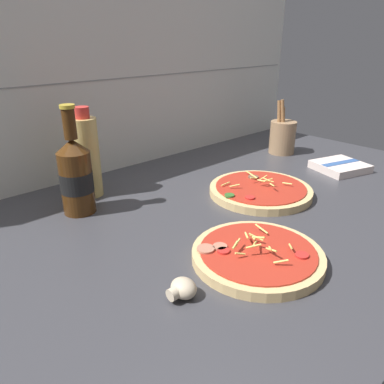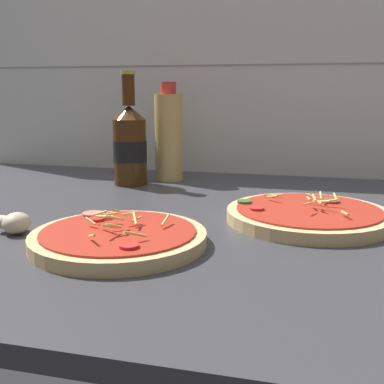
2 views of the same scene
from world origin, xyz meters
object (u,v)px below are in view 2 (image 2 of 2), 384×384
(pizza_near, at_px, (119,238))
(beer_bottle, at_px, (130,144))
(pizza_far, at_px, (308,215))
(oil_bottle, at_px, (169,136))
(mushroom_left, at_px, (15,223))

(pizza_near, relative_size, beer_bottle, 0.97)
(pizza_near, distance_m, pizza_far, 0.32)
(oil_bottle, relative_size, mushroom_left, 4.75)
(oil_bottle, bearing_deg, beer_bottle, -132.18)
(pizza_near, height_order, pizza_far, pizza_near)
(pizza_far, relative_size, beer_bottle, 1.06)
(beer_bottle, height_order, oil_bottle, beer_bottle)
(pizza_near, xyz_separation_m, pizza_far, (0.26, 0.19, 0.00))
(pizza_far, distance_m, beer_bottle, 0.47)
(pizza_far, height_order, mushroom_left, pizza_far)
(pizza_near, height_order, oil_bottle, oil_bottle)
(pizza_far, xyz_separation_m, mushroom_left, (-0.43, -0.18, 0.01))
(beer_bottle, bearing_deg, pizza_far, -29.47)
(oil_bottle, distance_m, mushroom_left, 0.50)
(pizza_near, bearing_deg, pizza_far, 36.91)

